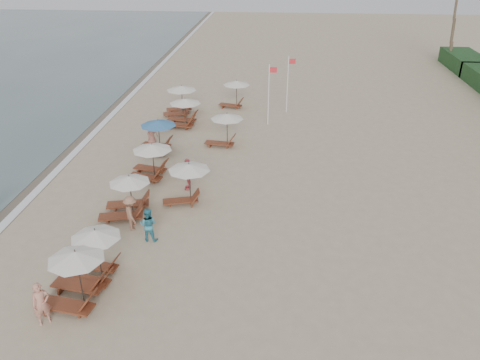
# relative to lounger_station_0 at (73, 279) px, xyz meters

# --- Properties ---
(ground) EXTENTS (160.00, 160.00, 0.00)m
(ground) POSITION_rel_lounger_station_0_xyz_m (5.42, 2.74, -1.05)
(ground) COLOR tan
(ground) RESTS_ON ground
(wet_sand_band) EXTENTS (3.20, 140.00, 0.01)m
(wet_sand_band) POSITION_rel_lounger_station_0_xyz_m (-7.08, 12.74, -1.05)
(wet_sand_band) COLOR #6B5E4C
(wet_sand_band) RESTS_ON ground
(foam_line) EXTENTS (0.50, 140.00, 0.02)m
(foam_line) POSITION_rel_lounger_station_0_xyz_m (-5.78, 12.74, -1.04)
(foam_line) COLOR white
(foam_line) RESTS_ON ground
(lounger_station_0) EXTENTS (2.70, 2.29, 2.36)m
(lounger_station_0) POSITION_rel_lounger_station_0_xyz_m (0.00, 0.00, 0.00)
(lounger_station_0) COLOR brown
(lounger_station_0) RESTS_ON ground
(lounger_station_1) EXTENTS (2.36, 2.03, 2.36)m
(lounger_station_1) POSITION_rel_lounger_station_0_xyz_m (0.31, 1.46, 0.13)
(lounger_station_1) COLOR brown
(lounger_station_1) RESTS_ON ground
(lounger_station_2) EXTENTS (2.69, 2.46, 2.22)m
(lounger_station_2) POSITION_rel_lounger_station_0_xyz_m (0.05, 6.57, -0.09)
(lounger_station_2) COLOR brown
(lounger_station_2) RESTS_ON ground
(lounger_station_3) EXTENTS (2.69, 2.33, 2.09)m
(lounger_station_3) POSITION_rel_lounger_station_0_xyz_m (0.14, 10.98, 0.00)
(lounger_station_3) COLOR brown
(lounger_station_3) RESTS_ON ground
(lounger_station_4) EXTENTS (2.68, 2.36, 2.21)m
(lounger_station_4) POSITION_rel_lounger_station_0_xyz_m (-0.38, 14.70, 0.08)
(lounger_station_4) COLOR brown
(lounger_station_4) RESTS_ON ground
(lounger_station_5) EXTENTS (2.84, 2.41, 2.11)m
(lounger_station_5) POSITION_rel_lounger_station_0_xyz_m (0.36, 19.75, -0.04)
(lounger_station_5) COLOR brown
(lounger_station_5) RESTS_ON ground
(lounger_station_6) EXTENTS (2.75, 2.38, 2.36)m
(lounger_station_6) POSITION_rel_lounger_station_0_xyz_m (-0.35, 22.28, 0.12)
(lounger_station_6) COLOR brown
(lounger_station_6) RESTS_ON ground
(inland_station_0) EXTENTS (2.65, 2.24, 2.22)m
(inland_station_0) POSITION_rel_lounger_station_0_xyz_m (2.86, 8.06, 0.37)
(inland_station_0) COLOR brown
(inland_station_0) RESTS_ON ground
(inland_station_1) EXTENTS (2.72, 2.24, 2.22)m
(inland_station_1) POSITION_rel_lounger_station_0_xyz_m (3.93, 16.12, 0.32)
(inland_station_1) COLOR brown
(inland_station_1) RESTS_ON ground
(inland_station_2) EXTENTS (2.68, 2.24, 2.22)m
(inland_station_2) POSITION_rel_lounger_station_0_xyz_m (3.83, 24.49, 0.35)
(inland_station_2) COLOR brown
(inland_station_2) RESTS_ON ground
(beachgoer_near) EXTENTS (0.77, 0.73, 1.77)m
(beachgoer_near) POSITION_rel_lounger_station_0_xyz_m (-0.69, -1.23, -0.17)
(beachgoer_near) COLOR tan
(beachgoer_near) RESTS_ON ground
(beachgoer_mid_a) EXTENTS (0.85, 0.69, 1.67)m
(beachgoer_mid_a) POSITION_rel_lounger_station_0_xyz_m (1.76, 4.42, -0.21)
(beachgoer_mid_a) COLOR teal
(beachgoer_mid_a) RESTS_ON ground
(beachgoer_mid_b) EXTENTS (1.14, 1.33, 1.78)m
(beachgoer_mid_b) POSITION_rel_lounger_station_0_xyz_m (0.70, 5.29, -0.16)
(beachgoer_mid_b) COLOR #98664D
(beachgoer_mid_b) RESTS_ON ground
(beachgoer_far_a) EXTENTS (0.53, 1.12, 1.86)m
(beachgoer_far_a) POSITION_rel_lounger_station_0_xyz_m (2.67, 9.66, -0.12)
(beachgoer_far_a) COLOR #C34E54
(beachgoer_far_a) RESTS_ON ground
(beachgoer_far_b) EXTENTS (0.94, 1.04, 1.78)m
(beachgoer_far_b) POSITION_rel_lounger_station_0_xyz_m (-0.94, 15.76, -0.16)
(beachgoer_far_b) COLOR #A26758
(beachgoer_far_b) RESTS_ON ground
(flag_pole_near) EXTENTS (0.59, 0.08, 4.57)m
(flag_pole_near) POSITION_rel_lounger_station_0_xyz_m (6.83, 20.61, 1.48)
(flag_pole_near) COLOR silver
(flag_pole_near) RESTS_ON ground
(flag_pole_far) EXTENTS (0.60, 0.08, 4.51)m
(flag_pole_far) POSITION_rel_lounger_station_0_xyz_m (8.24, 23.74, 1.45)
(flag_pole_far) COLOR silver
(flag_pole_far) RESTS_ON ground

